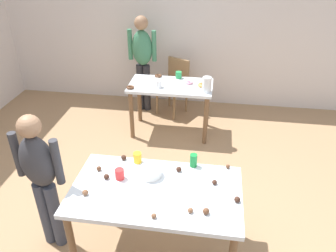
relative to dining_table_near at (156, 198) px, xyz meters
name	(u,v)px	position (x,y,z in m)	size (l,w,h in m)	color
ground_plane	(163,245)	(0.04, 0.07, -0.66)	(6.40, 6.40, 0.00)	#9E7A56
wall_back	(195,25)	(0.04, 3.27, 0.64)	(6.40, 0.10, 2.60)	silver
dining_table_near	(156,198)	(0.00, 0.00, 0.00)	(1.40, 0.80, 0.75)	silver
dining_table_far	(171,92)	(-0.19, 2.15, -0.03)	(1.15, 0.61, 0.75)	silver
chair_far_table	(175,83)	(-0.21, 2.81, -0.16)	(0.54, 0.54, 0.87)	olive
person_girl_near	(41,174)	(-0.98, -0.02, 0.15)	(0.46, 0.24, 1.37)	#383D4C
person_adult_far	(142,56)	(-0.72, 2.80, 0.25)	(0.45, 0.22, 1.52)	#28282D
mixing_bowl	(150,172)	(-0.08, 0.17, 0.13)	(0.19, 0.19, 0.08)	white
soda_can	(193,160)	(0.28, 0.36, 0.15)	(0.07, 0.07, 0.12)	#198438
fork_near	(149,200)	(-0.03, -0.14, 0.09)	(0.17, 0.02, 0.01)	silver
cup_near_0	(120,174)	(-0.33, 0.09, 0.14)	(0.08, 0.08, 0.09)	red
cup_near_1	(137,158)	(-0.23, 0.34, 0.14)	(0.07, 0.07, 0.10)	yellow
cake_ball_0	(124,158)	(-0.37, 0.36, 0.11)	(0.05, 0.05, 0.05)	#3D2319
cake_ball_1	(237,199)	(0.65, -0.05, 0.11)	(0.05, 0.05, 0.05)	#3D2319
cake_ball_2	(154,216)	(0.04, -0.31, 0.11)	(0.04, 0.04, 0.04)	brown
cake_ball_3	(85,193)	(-0.54, -0.15, 0.11)	(0.05, 0.05, 0.05)	brown
cake_ball_4	(190,210)	(0.30, -0.22, 0.11)	(0.04, 0.04, 0.04)	brown
cake_ball_5	(179,169)	(0.16, 0.26, 0.11)	(0.05, 0.05, 0.05)	#3D2319
cake_ball_6	(106,176)	(-0.44, 0.07, 0.11)	(0.05, 0.05, 0.05)	#3D2319
cake_ball_7	(215,182)	(0.47, 0.14, 0.11)	(0.04, 0.04, 0.04)	#3D2319
cake_ball_8	(206,211)	(0.42, -0.21, 0.12)	(0.05, 0.05, 0.05)	brown
cake_ball_9	(99,169)	(-0.54, 0.17, 0.11)	(0.04, 0.04, 0.04)	brown
cake_ball_10	(228,167)	(0.58, 0.37, 0.11)	(0.04, 0.04, 0.04)	brown
pitcher_far	(207,85)	(0.31, 1.99, 0.19)	(0.12, 0.12, 0.20)	white
cup_far_0	(159,84)	(-0.33, 2.04, 0.14)	(0.08, 0.08, 0.09)	white
cup_far_1	(179,75)	(-0.11, 2.40, 0.14)	(0.09, 0.09, 0.09)	green
donut_far_0	(158,76)	(-0.41, 2.40, 0.11)	(0.10, 0.10, 0.03)	brown
donut_far_1	(206,79)	(0.29, 2.39, 0.11)	(0.11, 0.11, 0.03)	gold
donut_far_2	(203,85)	(0.25, 2.16, 0.11)	(0.13, 0.13, 0.04)	gold
donut_far_3	(189,83)	(0.07, 2.22, 0.10)	(0.10, 0.10, 0.03)	pink
donut_far_4	(130,87)	(-0.70, 1.94, 0.11)	(0.11, 0.11, 0.03)	brown
donut_far_5	(156,80)	(-0.40, 2.25, 0.11)	(0.11, 0.11, 0.03)	white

